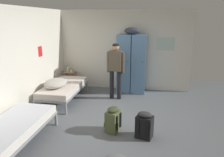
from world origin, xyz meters
TOP-DOWN VIEW (x-y plane):
  - ground_plane at (0.00, 0.00)m, footprint 7.74×7.74m
  - room_backdrop at (-1.13, 1.16)m, footprint 4.35×4.89m
  - locker_bank at (0.29, 2.14)m, footprint 0.90×0.55m
  - shelf_unit at (-1.81, 2.17)m, footprint 0.38×0.30m
  - bed_left_front at (-1.56, -1.40)m, footprint 0.90×1.90m
  - bed_left_rear at (-1.56, 1.02)m, footprint 0.90×1.90m
  - bedding_heap at (-1.67, 0.72)m, footprint 0.58×0.78m
  - person_traveler at (-0.11, 1.42)m, footprint 0.52×0.23m
  - water_bottle at (-1.89, 2.19)m, footprint 0.07×0.07m
  - lotion_bottle at (-1.74, 2.13)m, footprint 0.05×0.05m
  - backpack_black at (0.82, -0.64)m, footprint 0.38×0.39m
  - backpack_olive at (0.15, -0.52)m, footprint 0.39×0.37m

SIDE VIEW (x-z plane):
  - ground_plane at x=0.00m, z-range 0.00..0.00m
  - backpack_black at x=0.82m, z-range -0.02..0.53m
  - backpack_olive at x=0.15m, z-range -0.02..0.53m
  - shelf_unit at x=-1.81m, z-range 0.06..0.63m
  - bed_left_front at x=-1.56m, z-range 0.14..0.63m
  - bed_left_rear at x=-1.56m, z-range 0.14..0.63m
  - bedding_heap at x=-1.67m, z-range 0.49..0.72m
  - lotion_bottle at x=-1.74m, z-range 0.56..0.70m
  - water_bottle at x=-1.89m, z-range 0.56..0.77m
  - locker_bank at x=0.29m, z-range -0.07..2.00m
  - person_traveler at x=-0.11m, z-range 0.17..1.82m
  - room_backdrop at x=-1.13m, z-range 0.00..2.60m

